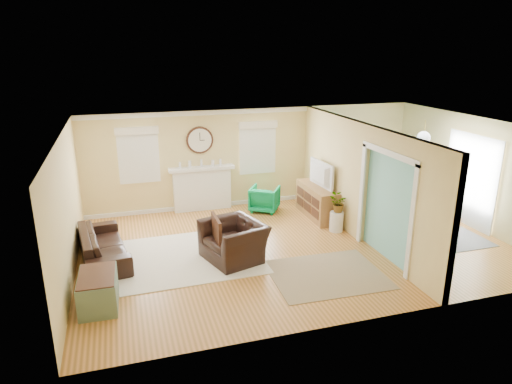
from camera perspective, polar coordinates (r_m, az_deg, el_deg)
floor at (r=10.05m, az=4.90°, el=-6.63°), size 9.00×9.00×0.00m
wall_back at (r=12.33m, az=-0.09°, el=4.42°), size 9.00×0.02×2.60m
wall_front at (r=7.08m, az=14.18°, el=-6.43°), size 9.00×0.02×2.60m
wall_left at (r=9.00m, az=-22.57°, el=-2.02°), size 0.02×6.00×2.60m
wall_right at (r=11.98m, az=25.53°, el=2.27°), size 0.02×6.00×2.60m
ceiling at (r=9.29m, az=5.32°, el=8.15°), size 9.00×6.00×0.02m
partition at (r=10.46m, az=12.25°, el=1.91°), size 0.17×6.00×2.60m
fireplace at (r=12.06m, az=-6.76°, el=0.54°), size 1.70×0.30×1.17m
wall_clock at (r=11.84m, az=-7.05°, el=6.46°), size 0.70×0.07×0.70m
window_left at (r=11.71m, az=-14.51°, el=4.94°), size 1.05×0.13×1.42m
window_right at (r=12.22m, az=0.20°, el=6.02°), size 1.05×0.13×1.42m
french_doors at (r=12.00m, az=25.24°, el=1.34°), size 0.06×1.70×2.20m
pendant at (r=10.84m, az=20.21°, el=6.36°), size 0.30×0.30×0.55m
rug_cream at (r=9.59m, az=-8.41°, el=-7.96°), size 2.90×2.53×0.02m
rug_jute at (r=8.90m, az=8.81°, el=-10.13°), size 2.15×1.78×0.01m
rug_grey at (r=11.56m, az=18.49°, el=-4.16°), size 2.47×3.08×0.01m
sofa at (r=9.76m, az=-18.55°, el=-6.33°), size 1.09×2.20×0.62m
eames_chair at (r=9.26m, az=-2.80°, el=-6.13°), size 1.36×1.46×0.78m
green_chair at (r=11.96m, az=1.08°, el=-0.85°), size 0.97×0.98×0.65m
trunk at (r=8.15m, az=-19.11°, el=-11.52°), size 0.63×1.00×0.57m
credenza at (r=11.63m, az=7.64°, el=-1.18°), size 0.54×1.58×0.80m
tv at (r=11.41m, az=7.71°, el=2.22°), size 0.22×1.11×0.64m
garden_stool at (r=10.84m, az=10.01°, el=-3.65°), size 0.32×0.32×0.47m
potted_plant at (r=10.69m, az=10.14°, el=-1.38°), size 0.53×0.52×0.44m
dining_table at (r=11.45m, az=18.65°, el=-2.56°), size 1.54×2.19×0.70m
dining_chair_n at (r=12.34m, az=15.80°, el=0.11°), size 0.42×0.42×0.93m
dining_chair_s at (r=10.51m, az=22.26°, el=-3.36°), size 0.53×0.53×1.00m
dining_chair_w at (r=11.17m, az=16.15°, el=-1.97°), size 0.39×0.39×0.86m
dining_chair_e at (r=11.64m, az=21.21°, el=-1.34°), size 0.50×0.50×0.97m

